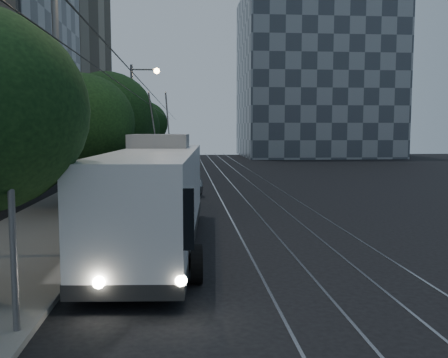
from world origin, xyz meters
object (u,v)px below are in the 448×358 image
at_px(car_white_b, 156,169).
at_px(car_white_a, 157,180).
at_px(trolleybus, 156,196).
at_px(car_white_d, 168,164).
at_px(streetlamp_near, 70,50).
at_px(car_white_c, 170,167).
at_px(pickup_silver, 172,179).
at_px(streetlamp_far, 138,112).

bearing_deg(car_white_b, car_white_a, -85.69).
distance_m(trolleybus, car_white_d, 31.93).
bearing_deg(car_white_a, streetlamp_near, -113.21).
distance_m(car_white_a, car_white_c, 12.22).
bearing_deg(streetlamp_near, pickup_silver, 80.85).
bearing_deg(car_white_c, car_white_a, -73.76).
xyz_separation_m(trolleybus, car_white_a, (-0.84, 17.00, -1.21)).
bearing_deg(streetlamp_far, car_white_a, -68.20).
bearing_deg(car_white_d, car_white_a, -109.01).
xyz_separation_m(trolleybus, car_white_c, (-0.30, 29.21, -1.22)).
distance_m(car_white_c, streetlamp_far, 9.66).
distance_m(pickup_silver, streetlamp_far, 8.13).
relative_size(car_white_b, car_white_d, 1.37).
relative_size(trolleybus, car_white_a, 3.67).
xyz_separation_m(car_white_b, car_white_c, (1.10, 4.27, -0.17)).
bearing_deg(streetlamp_near, car_white_d, 86.79).
distance_m(car_white_b, streetlamp_near, 27.18).
bearing_deg(pickup_silver, car_white_d, 81.00).
bearing_deg(car_white_c, streetlamp_far, -86.54).
bearing_deg(car_white_b, pickup_silver, -80.60).
relative_size(pickup_silver, car_white_c, 1.75).
height_order(trolleybus, car_white_d, trolleybus).
height_order(pickup_silver, car_white_d, pickup_silver).
bearing_deg(streetlamp_near, streetlamp_far, 90.07).
distance_m(pickup_silver, car_white_a, 2.27).
relative_size(trolleybus, car_white_c, 3.56).
bearing_deg(pickup_silver, streetlamp_near, -110.85).
relative_size(car_white_b, streetlamp_far, 0.60).
relative_size(trolleybus, car_white_b, 2.48).
xyz_separation_m(car_white_d, streetlamp_far, (-1.91, -10.74, 4.82)).
relative_size(car_white_c, streetlamp_far, 0.42).
distance_m(trolleybus, streetlamp_near, 5.63).
bearing_deg(car_white_c, trolleybus, -70.65).
bearing_deg(trolleybus, car_white_a, 96.35).
bearing_deg(trolleybus, car_white_b, 96.74).
xyz_separation_m(pickup_silver, streetlamp_near, (-2.67, -16.59, 5.72)).
bearing_deg(pickup_silver, streetlamp_far, 101.99).
distance_m(car_white_c, car_white_d, 2.71).
height_order(car_white_d, streetlamp_near, streetlamp_near).
distance_m(trolleybus, car_white_c, 29.23).
height_order(streetlamp_near, streetlamp_far, streetlamp_near).
xyz_separation_m(car_white_b, streetlamp_near, (-1.07, -26.52, 5.85)).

